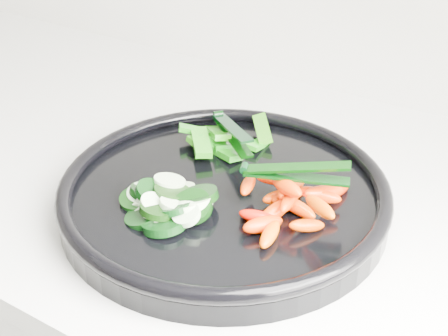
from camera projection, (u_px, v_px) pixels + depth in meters
The scene contains 6 objects.
veggie_tray at pixel (224, 194), 0.71m from camera, with size 0.38×0.38×0.04m.
cucumber_pile at pixel (164, 201), 0.67m from camera, with size 0.12×0.11×0.04m.
carrot_pile at pixel (291, 201), 0.66m from camera, with size 0.13×0.16×0.05m.
pepper_pile at pixel (223, 141), 0.79m from camera, with size 0.12×0.13×0.04m.
tong_carrot at pixel (293, 172), 0.65m from camera, with size 0.11×0.05×0.02m.
tong_pepper at pixel (231, 131), 0.77m from camera, with size 0.10×0.08×0.02m.
Camera 1 is at (1.01, 1.13, 1.34)m, focal length 50.00 mm.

